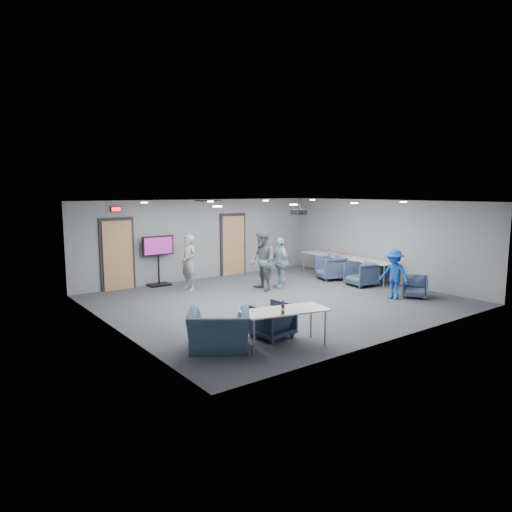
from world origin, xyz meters
TOP-DOWN VIEW (x-y plane):
  - floor at (0.00, 0.00)m, footprint 9.00×9.00m
  - ceiling at (0.00, 0.00)m, footprint 9.00×9.00m
  - wall_back at (0.00, 4.00)m, footprint 9.00×0.02m
  - wall_front at (0.00, -4.00)m, footprint 9.00×0.02m
  - wall_left at (-4.50, 0.00)m, footprint 0.02×8.00m
  - wall_right at (4.50, 0.00)m, footprint 0.02×8.00m
  - door_left at (-3.00, 3.95)m, footprint 1.06×0.17m
  - door_right at (1.20, 3.95)m, footprint 1.06×0.17m
  - exit_sign at (-3.00, 3.93)m, footprint 0.32×0.08m
  - hvac_diffuser at (-0.50, 2.80)m, footprint 0.60×0.60m
  - downlights at (0.00, 0.00)m, footprint 6.18×3.78m
  - person_a at (-1.30, 2.62)m, footprint 0.50×0.67m
  - person_b at (0.45, 1.25)m, footprint 0.80×0.96m
  - person_c at (1.15, 1.26)m, footprint 0.53×0.97m
  - person_d at (2.70, -1.81)m, footprint 0.59×0.94m
  - chair_right_a at (3.35, 1.22)m, footprint 1.10×1.09m
  - chair_right_b at (3.35, -0.11)m, footprint 0.95×0.93m
  - chair_right_c at (3.35, -2.06)m, footprint 0.95×0.94m
  - chair_front_a at (-2.10, -2.40)m, footprint 0.85×0.87m
  - chair_front_b at (-3.37, -2.40)m, footprint 1.51×1.47m
  - table_right_a at (4.00, 2.05)m, footprint 0.79×1.90m
  - table_right_b at (4.00, 0.15)m, footprint 0.80×1.92m
  - table_front_left at (-2.26, -3.00)m, footprint 1.79×1.05m
  - bottle_front at (-2.47, -3.20)m, footprint 0.07×0.07m
  - bottle_right at (3.91, 1.88)m, footprint 0.06×0.06m
  - snack_box at (4.22, 1.57)m, footprint 0.21×0.15m
  - wrapper at (3.99, 0.66)m, footprint 0.23×0.19m
  - tv_stand at (-1.77, 3.75)m, footprint 1.04×0.49m
  - projector at (0.84, 0.08)m, footprint 0.37×0.35m

SIDE VIEW (x-z plane):
  - floor at x=0.00m, z-range 0.00..0.00m
  - chair_right_c at x=3.35m, z-range 0.00..0.63m
  - chair_front_a at x=-2.10m, z-range 0.00..0.71m
  - chair_front_b at x=-3.37m, z-range 0.00..0.75m
  - chair_right_b at x=3.35m, z-range 0.00..0.76m
  - chair_right_a at x=3.35m, z-range 0.00..0.79m
  - table_front_left at x=-2.26m, z-range 0.32..1.05m
  - table_right_a at x=4.00m, z-range 0.32..1.05m
  - table_right_b at x=4.00m, z-range 0.32..1.05m
  - person_d at x=2.70m, z-range 0.00..1.40m
  - snack_box at x=4.22m, z-range 0.73..0.77m
  - wrapper at x=3.99m, z-range 0.73..0.78m
  - person_c at x=1.15m, z-range 0.00..1.56m
  - bottle_right at x=3.91m, z-range 0.70..0.94m
  - bottle_front at x=-2.47m, z-range 0.69..0.96m
  - person_a at x=-1.30m, z-range 0.00..1.68m
  - tv_stand at x=-1.77m, z-range 0.11..1.69m
  - person_b at x=0.45m, z-range 0.00..1.81m
  - door_left at x=-3.00m, z-range -0.05..2.19m
  - door_right at x=1.20m, z-range -0.05..2.19m
  - wall_back at x=0.00m, z-range 0.00..2.70m
  - wall_front at x=0.00m, z-range 0.00..2.70m
  - wall_left at x=-4.50m, z-range 0.00..2.70m
  - wall_right at x=4.50m, z-range 0.00..2.70m
  - projector at x=0.84m, z-range 2.22..2.58m
  - exit_sign at x=-3.00m, z-range 2.37..2.53m
  - downlights at x=0.00m, z-range 2.67..2.69m
  - hvac_diffuser at x=-0.50m, z-range 2.67..2.70m
  - ceiling at x=0.00m, z-range 2.70..2.70m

